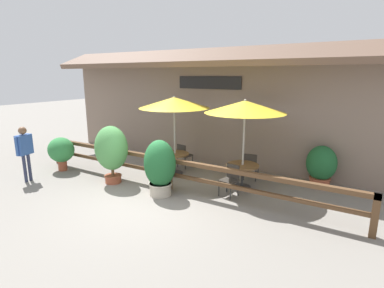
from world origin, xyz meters
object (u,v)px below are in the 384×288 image
(potted_plant_entrance_palm, at_px, (111,150))
(pedestrian, at_px, (24,147))
(chair_middle_wallside, at_px, (251,165))
(potted_plant_corner_fern, at_px, (160,167))
(chair_near_wallside, at_px, (184,154))
(potted_plant_small_flowering, at_px, (61,151))
(chair_near_streetside, at_px, (162,164))
(chair_middle_streetside, at_px, (230,179))
(dining_table_middle, at_px, (242,169))
(potted_plant_tall_tropical, at_px, (321,166))
(patio_umbrella_near, at_px, (174,103))
(patio_umbrella_middle, at_px, (245,107))
(dining_table_near, at_px, (175,157))

(potted_plant_entrance_palm, relative_size, pedestrian, 1.03)
(chair_middle_wallside, xyz_separation_m, potted_plant_corner_fern, (-1.70, -2.49, 0.33))
(chair_near_wallside, height_order, potted_plant_small_flowering, potted_plant_small_flowering)
(chair_near_streetside, relative_size, pedestrian, 0.50)
(chair_middle_streetside, bearing_deg, dining_table_middle, 96.82)
(chair_near_streetside, xyz_separation_m, chair_middle_wallside, (2.44, 1.40, 0.00))
(potted_plant_tall_tropical, bearing_deg, potted_plant_small_flowering, -159.47)
(pedestrian, bearing_deg, potted_plant_small_flowering, 169.30)
(patio_umbrella_near, relative_size, potted_plant_entrance_palm, 1.46)
(patio_umbrella_near, xyz_separation_m, chair_near_streetside, (-0.01, -0.69, -1.90))
(chair_middle_streetside, height_order, chair_middle_wallside, same)
(dining_table_middle, xyz_separation_m, potted_plant_entrance_palm, (-3.57, -1.71, 0.49))
(chair_near_streetside, relative_size, patio_umbrella_middle, 0.33)
(patio_umbrella_near, xyz_separation_m, patio_umbrella_middle, (2.44, -0.04, 0.00))
(patio_umbrella_near, height_order, chair_middle_streetside, patio_umbrella_near)
(dining_table_middle, height_order, chair_middle_wallside, chair_middle_wallside)
(potted_plant_small_flowering, bearing_deg, dining_table_middle, 16.26)
(patio_umbrella_near, distance_m, chair_middle_wallside, 3.17)
(patio_umbrella_near, xyz_separation_m, chair_middle_wallside, (2.43, 0.72, -1.90))
(dining_table_middle, distance_m, pedestrian, 6.69)
(dining_table_middle, distance_m, potted_plant_entrance_palm, 3.99)
(patio_umbrella_middle, height_order, potted_plant_corner_fern, patio_umbrella_middle)
(chair_middle_wallside, height_order, potted_plant_tall_tropical, potted_plant_tall_tropical)
(dining_table_middle, height_order, potted_plant_small_flowering, potted_plant_small_flowering)
(patio_umbrella_near, distance_m, chair_near_streetside, 2.02)
(dining_table_middle, bearing_deg, chair_middle_streetside, -93.98)
(dining_table_middle, bearing_deg, potted_plant_tall_tropical, 32.03)
(patio_umbrella_middle, bearing_deg, patio_umbrella_near, 179.00)
(potted_plant_corner_fern, bearing_deg, patio_umbrella_near, 112.15)
(dining_table_near, relative_size, potted_plant_tall_tropical, 0.76)
(patio_umbrella_near, bearing_deg, chair_near_wallside, 97.26)
(patio_umbrella_middle, xyz_separation_m, chair_middle_streetside, (-0.05, -0.76, -1.90))
(patio_umbrella_middle, height_order, pedestrian, patio_umbrella_middle)
(potted_plant_small_flowering, bearing_deg, dining_table_near, 26.79)
(patio_umbrella_near, bearing_deg, chair_near_streetside, -91.03)
(chair_near_streetside, height_order, pedestrian, pedestrian)
(patio_umbrella_near, distance_m, dining_table_near, 1.83)
(potted_plant_entrance_palm, bearing_deg, chair_middle_wallside, 34.76)
(patio_umbrella_middle, distance_m, pedestrian, 6.79)
(potted_plant_tall_tropical, bearing_deg, pedestrian, -151.85)
(chair_near_streetside, xyz_separation_m, chair_middle_streetside, (2.40, -0.11, 0.00))
(chair_near_wallside, height_order, patio_umbrella_middle, patio_umbrella_middle)
(potted_plant_small_flowering, distance_m, pedestrian, 1.32)
(patio_umbrella_near, relative_size, dining_table_near, 2.73)
(dining_table_near, bearing_deg, potted_plant_small_flowering, -153.21)
(patio_umbrella_middle, bearing_deg, dining_table_middle, 0.00)
(pedestrian, bearing_deg, dining_table_near, 118.71)
(dining_table_near, xyz_separation_m, potted_plant_entrance_palm, (-1.13, -1.75, 0.49))
(chair_middle_streetside, relative_size, potted_plant_tall_tropical, 0.69)
(dining_table_near, bearing_deg, chair_near_streetside, -91.03)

